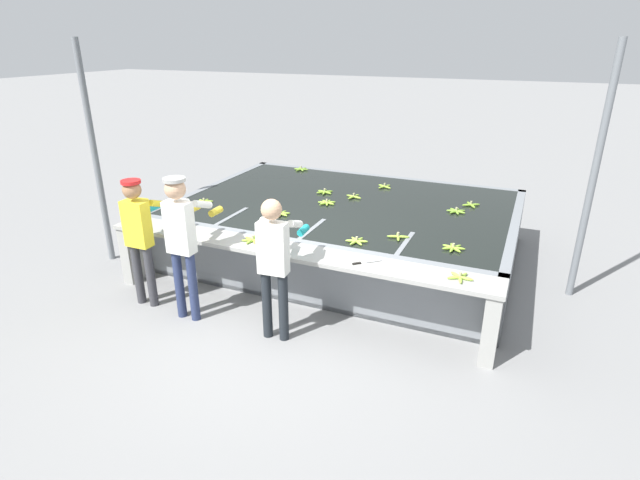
{
  "coord_description": "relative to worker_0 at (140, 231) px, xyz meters",
  "views": [
    {
      "loc": [
        2.54,
        -4.6,
        3.19
      ],
      "look_at": [
        0.0,
        1.22,
        0.6
      ],
      "focal_mm": 28.0,
      "sensor_mm": 36.0,
      "label": 1
    }
  ],
  "objects": [
    {
      "name": "worker_1",
      "position": [
        0.7,
        -0.07,
        0.09
      ],
      "size": [
        0.41,
        0.73,
        1.76
      ],
      "color": "navy",
      "rests_on": "ground"
    },
    {
      "name": "banana_bunch_floating_0",
      "position": [
        3.58,
        1.28,
        -0.12
      ],
      "size": [
        0.28,
        0.28,
        0.08
      ],
      "color": "#8CB738",
      "rests_on": "wash_tank"
    },
    {
      "name": "support_post_right",
      "position": [
        5.0,
        2.43,
        0.61
      ],
      "size": [
        0.09,
        0.09,
        3.2
      ],
      "color": "slate",
      "rests_on": "ground"
    },
    {
      "name": "knife_0",
      "position": [
        2.72,
        0.46,
        -0.12
      ],
      "size": [
        0.28,
        0.26,
        0.02
      ],
      "color": "silver",
      "rests_on": "work_ledge"
    },
    {
      "name": "banana_bunch_floating_5",
      "position": [
        1.12,
        1.56,
        -0.12
      ],
      "size": [
        0.28,
        0.28,
        0.08
      ],
      "color": "#93BC3D",
      "rests_on": "wash_tank"
    },
    {
      "name": "banana_bunch_ledge_1",
      "position": [
        3.78,
        0.5,
        -0.11
      ],
      "size": [
        0.27,
        0.28,
        0.08
      ],
      "color": "#9EC642",
      "rests_on": "work_ledge"
    },
    {
      "name": "worker_0",
      "position": [
        0.0,
        0.0,
        0.0
      ],
      "size": [
        0.41,
        0.72,
        1.64
      ],
      "color": "#38383D",
      "rests_on": "ground"
    },
    {
      "name": "worker_2",
      "position": [
        1.89,
        -0.03,
        -0.0
      ],
      "size": [
        0.44,
        0.73,
        1.65
      ],
      "color": "#1E2328",
      "rests_on": "ground"
    },
    {
      "name": "banana_bunch_floating_4",
      "position": [
        0.27,
        4.0,
        -0.12
      ],
      "size": [
        0.28,
        0.28,
        0.08
      ],
      "color": "#75A333",
      "rests_on": "wash_tank"
    },
    {
      "name": "banana_bunch_floating_6",
      "position": [
        1.79,
        2.74,
        -0.12
      ],
      "size": [
        0.28,
        0.28,
        0.08
      ],
      "color": "#93BC3D",
      "rests_on": "wash_tank"
    },
    {
      "name": "banana_bunch_floating_10",
      "position": [
        2.07,
        3.49,
        -0.12
      ],
      "size": [
        0.27,
        0.27,
        0.08
      ],
      "color": "#93BC3D",
      "rests_on": "wash_tank"
    },
    {
      "name": "banana_bunch_floating_3",
      "position": [
        -0.21,
        1.58,
        -0.12
      ],
      "size": [
        0.27,
        0.28,
        0.08
      ],
      "color": "#9EC642",
      "rests_on": "wash_tank"
    },
    {
      "name": "ground_plane",
      "position": [
        1.76,
        0.27,
        -0.99
      ],
      "size": [
        80.0,
        80.0,
        0.0
      ],
      "primitive_type": "plane",
      "color": "gray",
      "rests_on": "ground"
    },
    {
      "name": "support_post_left",
      "position": [
        -1.5,
        0.86,
        0.61
      ],
      "size": [
        0.09,
        0.09,
        3.2
      ],
      "color": "slate",
      "rests_on": "ground"
    },
    {
      "name": "banana_bunch_floating_9",
      "position": [
        1.52,
        2.29,
        -0.12
      ],
      "size": [
        0.28,
        0.28,
        0.08
      ],
      "color": "#8CB738",
      "rests_on": "wash_tank"
    },
    {
      "name": "banana_bunch_floating_11",
      "position": [
        3.53,
        3.05,
        -0.12
      ],
      "size": [
        0.26,
        0.26,
        0.08
      ],
      "color": "#7FAD33",
      "rests_on": "wash_tank"
    },
    {
      "name": "banana_bunch_floating_7",
      "position": [
        1.27,
        2.79,
        -0.12
      ],
      "size": [
        0.28,
        0.28,
        0.08
      ],
      "color": "#7FAD33",
      "rests_on": "wash_tank"
    },
    {
      "name": "work_ledge",
      "position": [
        1.76,
        0.49,
        -0.37
      ],
      "size": [
        4.98,
        0.45,
        0.86
      ],
      "color": "#9E9E99",
      "rests_on": "ground"
    },
    {
      "name": "banana_bunch_ledge_0",
      "position": [
        1.27,
        0.54,
        -0.11
      ],
      "size": [
        0.28,
        0.28,
        0.08
      ],
      "color": "#8CB738",
      "rests_on": "work_ledge"
    },
    {
      "name": "banana_bunch_floating_1",
      "position": [
        2.88,
        1.37,
        -0.12
      ],
      "size": [
        0.28,
        0.28,
        0.08
      ],
      "color": "#93BC3D",
      "rests_on": "wash_tank"
    },
    {
      "name": "banana_bunch_floating_8",
      "position": [
        2.45,
        1.02,
        -0.12
      ],
      "size": [
        0.28,
        0.28,
        0.08
      ],
      "color": "#9EC642",
      "rests_on": "wash_tank"
    },
    {
      "name": "wash_tank",
      "position": [
        1.76,
        2.48,
        -0.57
      ],
      "size": [
        4.98,
        3.54,
        0.86
      ],
      "color": "gray",
      "rests_on": "ground"
    },
    {
      "name": "banana_bunch_floating_2",
      "position": [
        3.38,
        2.67,
        -0.12
      ],
      "size": [
        0.28,
        0.28,
        0.08
      ],
      "color": "#75A333",
      "rests_on": "wash_tank"
    }
  ]
}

